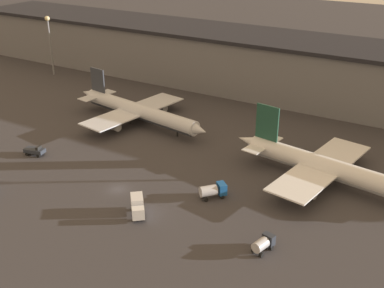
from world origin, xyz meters
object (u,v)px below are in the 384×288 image
(airplane_0, at_px, (138,111))
(service_vehicle_2, at_px, (35,151))
(service_vehicle_1, at_px, (213,190))
(service_vehicle_3, at_px, (137,206))
(airplane_1, at_px, (328,168))
(service_vehicle_0, at_px, (263,244))

(airplane_0, relative_size, service_vehicle_2, 9.09)
(service_vehicle_1, bearing_deg, service_vehicle_3, -174.97)
(airplane_1, bearing_deg, service_vehicle_2, -151.87)
(service_vehicle_3, bearing_deg, service_vehicle_0, 53.99)
(airplane_1, distance_m, service_vehicle_1, 26.49)
(airplane_1, xyz_separation_m, service_vehicle_0, (-2.27, -30.07, -2.20))
(service_vehicle_0, bearing_deg, service_vehicle_1, 69.14)
(airplane_0, bearing_deg, service_vehicle_1, -24.73)
(service_vehicle_1, xyz_separation_m, service_vehicle_3, (-9.70, -13.46, 0.27))
(airplane_0, height_order, service_vehicle_0, airplane_0)
(service_vehicle_3, bearing_deg, airplane_1, 98.03)
(service_vehicle_0, bearing_deg, airplane_1, 9.61)
(airplane_0, bearing_deg, service_vehicle_3, -44.65)
(airplane_1, height_order, service_vehicle_1, airplane_1)
(service_vehicle_1, distance_m, service_vehicle_2, 48.42)
(service_vehicle_0, xyz_separation_m, service_vehicle_1, (-16.41, 11.40, 0.19))
(airplane_0, distance_m, service_vehicle_0, 66.42)
(airplane_1, relative_size, service_vehicle_1, 8.26)
(airplane_0, height_order, service_vehicle_2, airplane_0)
(service_vehicle_0, distance_m, service_vehicle_1, 19.99)
(airplane_0, distance_m, airplane_1, 57.81)
(service_vehicle_0, distance_m, service_vehicle_3, 26.19)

